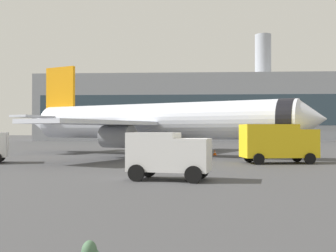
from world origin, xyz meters
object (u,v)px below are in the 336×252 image
at_px(airplane_at_gate, 153,121).
at_px(safety_cone_mid, 215,153).
at_px(cargo_van, 168,153).
at_px(safety_cone_near, 164,150).
at_px(fuel_truck, 278,142).

height_order(airplane_at_gate, safety_cone_mid, airplane_at_gate).
xyz_separation_m(cargo_van, safety_cone_near, (-1.78, 25.03, -1.04)).
bearing_deg(safety_cone_mid, airplane_at_gate, -177.11).
bearing_deg(cargo_van, safety_cone_near, 94.07).
height_order(cargo_van, safety_cone_near, cargo_van).
relative_size(airplane_at_gate, safety_cone_mid, 56.96).
xyz_separation_m(airplane_at_gate, fuel_truck, (11.16, -9.86, -1.88)).
height_order(airplane_at_gate, fuel_truck, airplane_at_gate).
relative_size(cargo_van, safety_cone_near, 5.66).
bearing_deg(airplane_at_gate, safety_cone_mid, 2.89).
distance_m(fuel_truck, cargo_van, 14.23).
height_order(airplane_at_gate, safety_cone_near, airplane_at_gate).
distance_m(airplane_at_gate, fuel_truck, 15.01).
xyz_separation_m(cargo_van, safety_cone_mid, (3.89, 21.68, -1.16)).
bearing_deg(fuel_truck, safety_cone_mid, 113.81).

